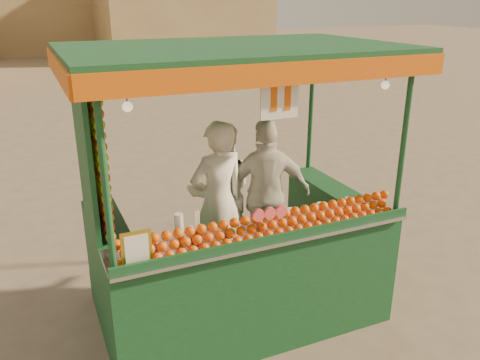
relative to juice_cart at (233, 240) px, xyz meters
name	(u,v)px	position (x,y,z in m)	size (l,w,h in m)	color
ground	(236,310)	(0.07, 0.09, -0.91)	(90.00, 90.00, 0.00)	brown
building_right	(181,11)	(7.07, 24.09, 1.59)	(9.00, 6.00, 5.00)	tan
juice_cart	(233,240)	(0.00, 0.00, 0.00)	(3.09, 2.00, 2.81)	#113E22
vendor_left	(218,202)	(-0.02, 0.36, 0.29)	(0.69, 0.51, 1.74)	white
vendor_middle	(221,194)	(0.15, 0.71, 0.22)	(0.92, 0.80, 1.61)	white
vendor_right	(267,194)	(0.58, 0.42, 0.26)	(1.06, 0.64, 1.68)	silver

